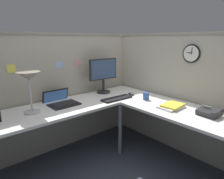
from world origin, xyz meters
TOP-DOWN VIEW (x-y plane):
  - ground_plane at (0.00, 0.00)m, footprint 6.80×6.80m
  - cubicle_wall_back at (-0.36, 0.87)m, footprint 2.57×0.12m
  - cubicle_wall_right at (0.87, -0.27)m, footprint 0.12×2.37m
  - desk at (-0.15, -0.05)m, footprint 2.35×2.15m
  - monitor at (0.27, 0.64)m, footprint 0.46×0.20m
  - laptop at (-0.45, 0.59)m, footprint 0.35×0.39m
  - keyboard at (0.19, 0.26)m, footprint 0.43×0.16m
  - computer_mouse at (0.48, 0.28)m, footprint 0.06×0.10m
  - desk_lamp_dome at (-0.83, 0.49)m, footprint 0.24×0.24m
  - office_phone at (0.53, -0.79)m, footprint 0.21×0.22m
  - book_stack at (0.44, -0.40)m, footprint 0.30×0.23m
  - coffee_mug at (0.47, 0.00)m, footprint 0.08×0.08m
  - wall_clock at (0.82, -0.38)m, footprint 0.04×0.22m
  - pinned_note_leftmost at (-0.04, 0.82)m, footprint 0.10×0.00m
  - pinned_note_middle at (-0.31, 0.82)m, footprint 0.11×0.00m
  - pinned_note_rightmost at (-0.90, 0.82)m, footprint 0.09×0.00m

SIDE VIEW (x-z plane):
  - ground_plane at x=0.00m, z-range 0.00..0.00m
  - desk at x=-0.15m, z-range 0.27..1.00m
  - keyboard at x=0.19m, z-range 0.73..0.75m
  - computer_mouse at x=0.48m, z-range 0.73..0.76m
  - book_stack at x=0.44m, z-range 0.73..0.77m
  - laptop at x=-0.45m, z-range 0.65..0.86m
  - office_phone at x=0.53m, z-range 0.71..0.82m
  - coffee_mug at x=0.47m, z-range 0.73..0.83m
  - cubicle_wall_back at x=-0.36m, z-range 0.00..1.58m
  - cubicle_wall_right at x=0.87m, z-range 0.00..1.58m
  - monitor at x=0.27m, z-range 0.77..1.27m
  - desk_lamp_dome at x=-0.83m, z-range 0.87..1.32m
  - pinned_note_middle at x=-0.31m, z-range 1.14..1.21m
  - pinned_note_rightmost at x=-0.90m, z-range 1.13..1.22m
  - pinned_note_leftmost at x=-0.04m, z-range 1.14..1.22m
  - wall_clock at x=0.82m, z-range 1.22..1.44m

